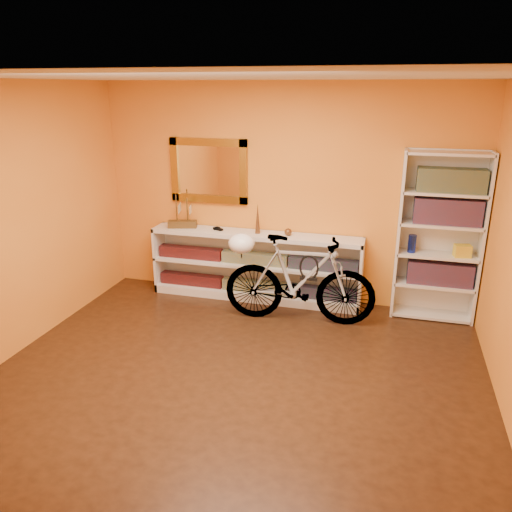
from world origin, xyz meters
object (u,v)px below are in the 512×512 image
(bookcase, at_px, (439,238))
(bicycle, at_px, (299,280))
(console_unit, at_px, (255,266))
(helmet, at_px, (241,243))

(bookcase, bearing_deg, bicycle, -159.99)
(bicycle, bearing_deg, console_unit, 47.48)
(console_unit, distance_m, helmet, 0.72)
(bookcase, xyz_separation_m, helmet, (-2.10, -0.58, -0.06))
(console_unit, height_order, helmet, helmet)
(helmet, bearing_deg, bicycle, 4.66)
(console_unit, height_order, bicycle, bicycle)
(console_unit, relative_size, bookcase, 1.37)
(helmet, bearing_deg, bookcase, 15.45)
(console_unit, distance_m, bookcase, 2.16)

